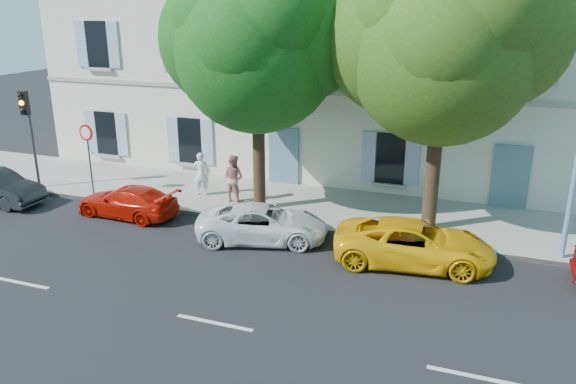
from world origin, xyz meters
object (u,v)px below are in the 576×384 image
at_px(tree_right, 443,51).
at_px(pedestrian_a, 201,174).
at_px(car_white_coupe, 263,224).
at_px(car_red_coupe, 127,201).
at_px(car_yellow_supercar, 414,243).
at_px(road_sign, 88,144).
at_px(tree_left, 257,50).
at_px(traffic_light, 27,119).
at_px(pedestrian_b, 233,178).

bearing_deg(tree_right, pedestrian_a, 177.00).
bearing_deg(pedestrian_a, car_white_coupe, 126.77).
xyz_separation_m(car_red_coupe, tree_right, (10.34, 2.20, 5.37)).
bearing_deg(car_yellow_supercar, tree_right, -9.69).
bearing_deg(car_yellow_supercar, road_sign, 75.14).
distance_m(car_yellow_supercar, tree_left, 8.26).
bearing_deg(car_red_coupe, traffic_light, -99.28).
bearing_deg(road_sign, traffic_light, -176.36).
distance_m(car_red_coupe, traffic_light, 5.86).
relative_size(tree_left, pedestrian_a, 5.14).
height_order(car_white_coupe, tree_left, tree_left).
xyz_separation_m(car_red_coupe, road_sign, (-2.57, 1.31, 1.60)).
bearing_deg(pedestrian_b, road_sign, 17.49).
xyz_separation_m(tree_left, traffic_light, (-9.48, -0.93, -2.79)).
bearing_deg(traffic_light, car_red_coupe, -12.35).
height_order(car_white_coupe, pedestrian_b, pedestrian_b).
bearing_deg(pedestrian_b, tree_right, -175.67).
xyz_separation_m(car_white_coupe, tree_left, (-1.13, 2.44, 5.21)).
xyz_separation_m(traffic_light, road_sign, (2.63, 0.17, -0.85)).
xyz_separation_m(car_red_coupe, car_white_coupe, (5.41, -0.38, 0.03)).
distance_m(road_sign, pedestrian_a, 4.50).
bearing_deg(tree_left, pedestrian_a, 167.73).
distance_m(pedestrian_a, pedestrian_b, 1.50).
relative_size(car_yellow_supercar, tree_left, 0.53).
distance_m(car_yellow_supercar, tree_right, 5.91).
height_order(traffic_light, road_sign, traffic_light).
xyz_separation_m(pedestrian_a, pedestrian_b, (1.49, -0.23, 0.05)).
xyz_separation_m(car_red_coupe, pedestrian_b, (3.05, 2.43, 0.50)).
xyz_separation_m(tree_left, tree_right, (6.07, 0.13, 0.13)).
bearing_deg(pedestrian_b, traffic_light, 15.08).
relative_size(pedestrian_a, pedestrian_b, 0.94).
xyz_separation_m(traffic_light, pedestrian_b, (8.25, 1.29, -1.95)).
bearing_deg(car_yellow_supercar, car_red_coupe, 80.44).
bearing_deg(car_red_coupe, road_sign, -113.83).
bearing_deg(pedestrian_b, tree_left, 169.64).
xyz_separation_m(car_yellow_supercar, tree_right, (0.12, 2.64, 5.28)).
xyz_separation_m(tree_left, pedestrian_a, (-2.72, 0.59, -4.79)).
height_order(car_red_coupe, road_sign, road_sign).
height_order(car_white_coupe, traffic_light, traffic_light).
xyz_separation_m(car_red_coupe, pedestrian_a, (1.56, 2.66, 0.45)).
bearing_deg(pedestrian_a, tree_left, 152.73).
height_order(car_yellow_supercar, road_sign, road_sign).
xyz_separation_m(road_sign, pedestrian_a, (4.13, 1.35, -1.15)).
relative_size(car_white_coupe, tree_right, 0.47).
bearing_deg(tree_left, car_white_coupe, -65.09).
bearing_deg(tree_left, road_sign, -173.66).
distance_m(car_yellow_supercar, pedestrian_b, 7.74).
distance_m(car_yellow_supercar, road_sign, 13.01).
bearing_deg(tree_right, pedestrian_b, 178.16).
height_order(tree_left, traffic_light, tree_left).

